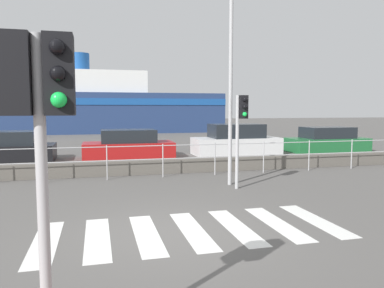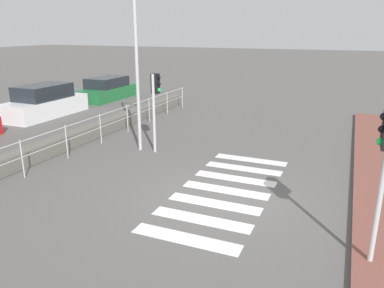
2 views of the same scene
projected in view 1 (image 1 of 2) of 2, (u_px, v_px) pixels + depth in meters
The scene contains 12 objects.
ground_plane at pixel (166, 233), 7.17m from camera, with size 160.00×160.00×0.00m, color #565451.
crosswalk at pixel (192, 230), 7.30m from camera, with size 5.85×2.40×0.01m.
seawall at pixel (133, 167), 13.55m from camera, with size 23.06×0.55×0.51m.
harbor_fence at pixel (135, 156), 12.66m from camera, with size 20.79×0.04×1.16m.
traffic_light_near at pixel (39, 109), 3.14m from camera, with size 0.58×0.41×2.99m.
traffic_light_far at pixel (241, 120), 10.94m from camera, with size 0.34×0.32×2.76m.
streetlamp at pixel (233, 49), 11.10m from camera, with size 0.32×1.23×6.75m.
ferry_boat at pixel (103, 107), 38.00m from camera, with size 22.63×7.07×7.83m.
parked_car_black at pixel (7, 149), 16.76m from camera, with size 4.02×1.89×1.36m.
parked_car_red at pixel (129, 146), 18.08m from camera, with size 4.31×1.79×1.37m.
parked_car_white at pixel (236, 141), 19.43m from camera, with size 4.46×1.84×1.58m.
parked_car_green at pixel (327, 141), 20.76m from camera, with size 4.40×1.86×1.36m.
Camera 1 is at (-1.24, -6.88, 2.37)m, focal length 35.00 mm.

